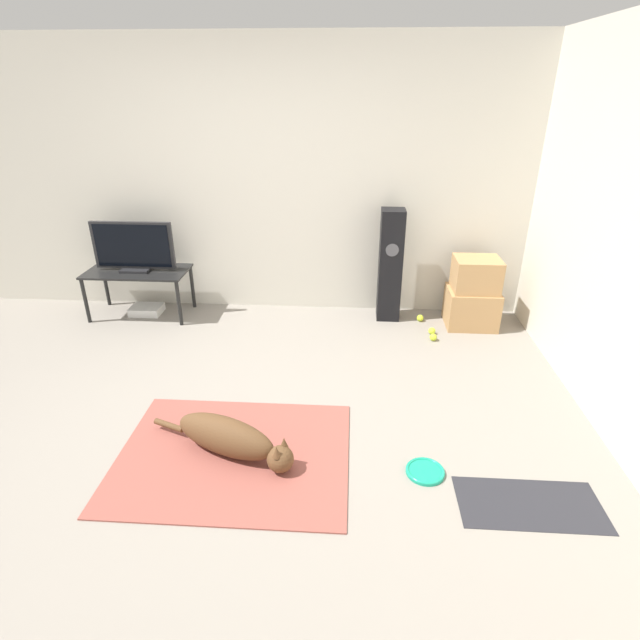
{
  "coord_description": "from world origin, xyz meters",
  "views": [
    {
      "loc": [
        0.89,
        -2.73,
        2.12
      ],
      "look_at": [
        0.65,
        0.79,
        0.45
      ],
      "focal_mm": 28.0,
      "sensor_mm": 36.0,
      "label": 1
    }
  ],
  "objects_px": {
    "dog": "(231,438)",
    "tv_stand": "(138,276)",
    "frisbee": "(425,471)",
    "floor_speaker": "(390,266)",
    "tennis_ball_near_speaker": "(432,331)",
    "cardboard_box_lower": "(471,307)",
    "cardboard_box_upper": "(476,275)",
    "tv": "(133,247)",
    "tennis_ball_loose_on_carpet": "(420,318)",
    "tennis_ball_by_boxes": "(433,337)",
    "game_console": "(147,310)"
  },
  "relations": [
    {
      "from": "dog",
      "to": "tv_stand",
      "type": "distance_m",
      "value": 2.49
    },
    {
      "from": "frisbee",
      "to": "floor_speaker",
      "type": "xyz_separation_m",
      "value": [
        -0.1,
        2.23,
        0.53
      ]
    },
    {
      "from": "tennis_ball_near_speaker",
      "to": "cardboard_box_lower",
      "type": "bearing_deg",
      "value": 31.0
    },
    {
      "from": "dog",
      "to": "cardboard_box_upper",
      "type": "xyz_separation_m",
      "value": [
        1.88,
        2.02,
        0.39
      ]
    },
    {
      "from": "tennis_ball_near_speaker",
      "to": "dog",
      "type": "bearing_deg",
      "value": -129.76
    },
    {
      "from": "tv",
      "to": "tennis_ball_loose_on_carpet",
      "type": "xyz_separation_m",
      "value": [
        2.79,
        0.01,
        -0.67
      ]
    },
    {
      "from": "floor_speaker",
      "to": "tv",
      "type": "relative_size",
      "value": 1.38
    },
    {
      "from": "cardboard_box_lower",
      "to": "tv_stand",
      "type": "height_order",
      "value": "tv_stand"
    },
    {
      "from": "cardboard_box_lower",
      "to": "tennis_ball_by_boxes",
      "type": "relative_size",
      "value": 7.13
    },
    {
      "from": "tv_stand",
      "to": "tennis_ball_near_speaker",
      "type": "xyz_separation_m",
      "value": [
        2.87,
        -0.26,
        -0.38
      ]
    },
    {
      "from": "game_console",
      "to": "floor_speaker",
      "type": "bearing_deg",
      "value": 1.55
    },
    {
      "from": "tennis_ball_near_speaker",
      "to": "game_console",
      "type": "distance_m",
      "value": 2.86
    },
    {
      "from": "tennis_ball_near_speaker",
      "to": "game_console",
      "type": "relative_size",
      "value": 0.22
    },
    {
      "from": "frisbee",
      "to": "cardboard_box_upper",
      "type": "bearing_deg",
      "value": 71.91
    },
    {
      "from": "cardboard_box_lower",
      "to": "floor_speaker",
      "type": "xyz_separation_m",
      "value": [
        -0.79,
        0.12,
        0.36
      ]
    },
    {
      "from": "game_console",
      "to": "dog",
      "type": "bearing_deg",
      "value": -56.86
    },
    {
      "from": "dog",
      "to": "tv_stand",
      "type": "relative_size",
      "value": 1.01
    },
    {
      "from": "cardboard_box_lower",
      "to": "tennis_ball_near_speaker",
      "type": "distance_m",
      "value": 0.48
    },
    {
      "from": "dog",
      "to": "tennis_ball_near_speaker",
      "type": "xyz_separation_m",
      "value": [
        1.49,
        1.79,
        -0.1
      ]
    },
    {
      "from": "frisbee",
      "to": "tennis_ball_loose_on_carpet",
      "type": "relative_size",
      "value": 3.54
    },
    {
      "from": "tv_stand",
      "to": "tennis_ball_by_boxes",
      "type": "height_order",
      "value": "tv_stand"
    },
    {
      "from": "tennis_ball_near_speaker",
      "to": "game_console",
      "type": "xyz_separation_m",
      "value": [
        -2.84,
        0.29,
        0.01
      ]
    },
    {
      "from": "tennis_ball_by_boxes",
      "to": "floor_speaker",
      "type": "bearing_deg",
      "value": 128.97
    },
    {
      "from": "tv",
      "to": "tennis_ball_loose_on_carpet",
      "type": "relative_size",
      "value": 11.92
    },
    {
      "from": "tv",
      "to": "cardboard_box_upper",
      "type": "bearing_deg",
      "value": -0.58
    },
    {
      "from": "tennis_ball_by_boxes",
      "to": "tennis_ball_loose_on_carpet",
      "type": "bearing_deg",
      "value": 99.95
    },
    {
      "from": "cardboard_box_upper",
      "to": "tv",
      "type": "relative_size",
      "value": 0.53
    },
    {
      "from": "dog",
      "to": "cardboard_box_upper",
      "type": "relative_size",
      "value": 2.37
    },
    {
      "from": "tv",
      "to": "tennis_ball_loose_on_carpet",
      "type": "distance_m",
      "value": 2.87
    },
    {
      "from": "frisbee",
      "to": "tennis_ball_near_speaker",
      "type": "relative_size",
      "value": 3.54
    },
    {
      "from": "tennis_ball_by_boxes",
      "to": "game_console",
      "type": "relative_size",
      "value": 0.22
    },
    {
      "from": "floor_speaker",
      "to": "game_console",
      "type": "xyz_separation_m",
      "value": [
        -2.45,
        -0.07,
        -0.5
      ]
    },
    {
      "from": "cardboard_box_lower",
      "to": "tennis_ball_by_boxes",
      "type": "bearing_deg",
      "value": -137.4
    },
    {
      "from": "tv_stand",
      "to": "tennis_ball_by_boxes",
      "type": "relative_size",
      "value": 14.84
    },
    {
      "from": "game_console",
      "to": "tv_stand",
      "type": "bearing_deg",
      "value": -132.87
    },
    {
      "from": "dog",
      "to": "tv_stand",
      "type": "xyz_separation_m",
      "value": [
        -1.38,
        2.05,
        0.28
      ]
    },
    {
      "from": "tv_stand",
      "to": "game_console",
      "type": "height_order",
      "value": "tv_stand"
    },
    {
      "from": "tennis_ball_by_boxes",
      "to": "tv",
      "type": "bearing_deg",
      "value": 172.13
    },
    {
      "from": "dog",
      "to": "floor_speaker",
      "type": "bearing_deg",
      "value": 62.99
    },
    {
      "from": "dog",
      "to": "frisbee",
      "type": "bearing_deg",
      "value": -4.06
    },
    {
      "from": "cardboard_box_lower",
      "to": "game_console",
      "type": "relative_size",
      "value": 1.54
    },
    {
      "from": "tennis_ball_by_boxes",
      "to": "tennis_ball_near_speaker",
      "type": "bearing_deg",
      "value": 88.03
    },
    {
      "from": "cardboard_box_upper",
      "to": "game_console",
      "type": "bearing_deg",
      "value": 179.04
    },
    {
      "from": "cardboard_box_lower",
      "to": "tv_stand",
      "type": "bearing_deg",
      "value": 179.51
    },
    {
      "from": "dog",
      "to": "cardboard_box_upper",
      "type": "distance_m",
      "value": 2.79
    },
    {
      "from": "tennis_ball_loose_on_carpet",
      "to": "game_console",
      "type": "xyz_separation_m",
      "value": [
        -2.77,
        0.01,
        0.01
      ]
    },
    {
      "from": "cardboard_box_lower",
      "to": "tennis_ball_by_boxes",
      "type": "xyz_separation_m",
      "value": [
        -0.4,
        -0.36,
        -0.15
      ]
    },
    {
      "from": "tv",
      "to": "tennis_ball_by_boxes",
      "type": "bearing_deg",
      "value": -7.87
    },
    {
      "from": "tv",
      "to": "cardboard_box_lower",
      "type": "bearing_deg",
      "value": -0.54
    },
    {
      "from": "frisbee",
      "to": "cardboard_box_upper",
      "type": "xyz_separation_m",
      "value": [
        0.69,
        2.11,
        0.5
      ]
    }
  ]
}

